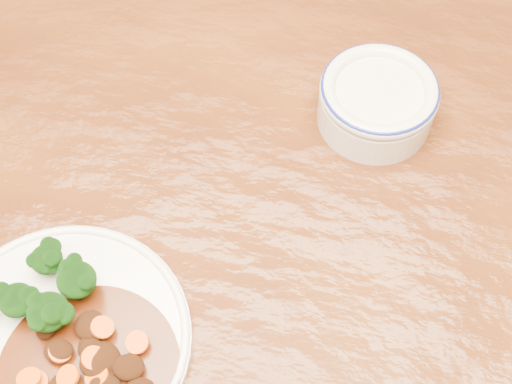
# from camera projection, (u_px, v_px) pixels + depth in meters

# --- Properties ---
(dining_table) EXTENTS (1.59, 1.05, 0.75)m
(dining_table) POSITION_uv_depth(u_px,v_px,m) (231.00, 309.00, 0.74)
(dining_table) COLOR #5D2E10
(dining_table) RESTS_ON ground
(dinner_plate) EXTENTS (0.23, 0.23, 0.01)m
(dinner_plate) POSITION_uv_depth(u_px,v_px,m) (61.00, 342.00, 0.63)
(dinner_plate) COLOR silver
(dinner_plate) RESTS_ON dining_table
(broccoli_florets) EXTENTS (0.11, 0.09, 0.04)m
(broccoli_florets) POSITION_uv_depth(u_px,v_px,m) (40.00, 294.00, 0.63)
(broccoli_florets) COLOR #66964D
(broccoli_florets) RESTS_ON dinner_plate
(mince_stew) EXTENTS (0.16, 0.16, 0.03)m
(mince_stew) POSITION_uv_depth(u_px,v_px,m) (90.00, 377.00, 0.60)
(mince_stew) COLOR #451D07
(mince_stew) RESTS_ON dinner_plate
(dip_bowl) EXTENTS (0.12, 0.12, 0.06)m
(dip_bowl) POSITION_uv_depth(u_px,v_px,m) (377.00, 101.00, 0.74)
(dip_bowl) COLOR beige
(dip_bowl) RESTS_ON dining_table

